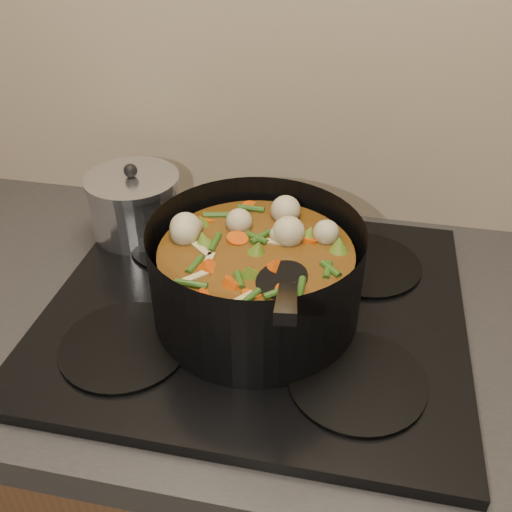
# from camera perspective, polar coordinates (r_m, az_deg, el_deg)

# --- Properties ---
(counter) EXTENTS (2.64, 0.64, 0.91)m
(counter) POSITION_cam_1_polar(r_m,az_deg,el_deg) (1.23, 0.01, -21.70)
(counter) COLOR brown
(counter) RESTS_ON ground
(stovetop) EXTENTS (0.62, 0.54, 0.03)m
(stovetop) POSITION_cam_1_polar(r_m,az_deg,el_deg) (0.88, 0.01, -5.11)
(stovetop) COLOR black
(stovetop) RESTS_ON counter
(stockpot) EXTENTS (0.32, 0.41, 0.22)m
(stockpot) POSITION_cam_1_polar(r_m,az_deg,el_deg) (0.81, 0.02, -2.01)
(stockpot) COLOR black
(stockpot) RESTS_ON stovetop
(saucepan) EXTENTS (0.16, 0.16, 0.13)m
(saucepan) POSITION_cam_1_polar(r_m,az_deg,el_deg) (1.03, -11.99, 5.09)
(saucepan) COLOR silver
(saucepan) RESTS_ON stovetop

